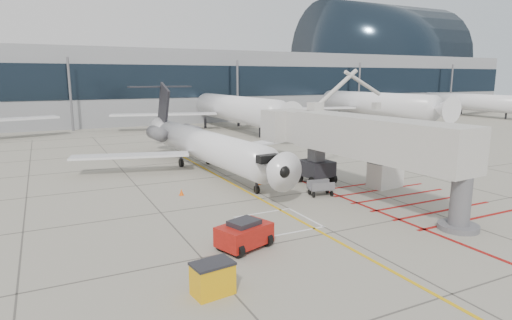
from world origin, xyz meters
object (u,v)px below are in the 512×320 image
regional_jet (216,132)px  spill_bin (213,278)px  pushback_tug (244,233)px  jet_bridge (374,146)px

regional_jet → spill_bin: size_ratio=18.90×
pushback_tug → spill_bin: bearing=-149.1°
jet_bridge → pushback_tug: size_ratio=7.26×
spill_bin → regional_jet: bearing=61.0°
pushback_tug → spill_bin: pushback_tug is taller
regional_jet → jet_bridge: bearing=-64.8°
spill_bin → jet_bridge: bearing=19.6°
pushback_tug → spill_bin: size_ratio=1.71×
regional_jet → pushback_tug: (-4.91, -16.33, -3.19)m
jet_bridge → spill_bin: 17.13m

